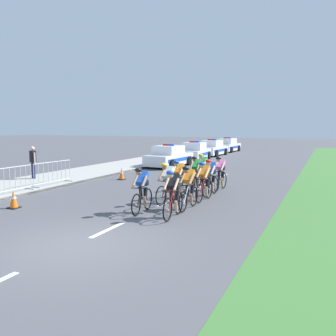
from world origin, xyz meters
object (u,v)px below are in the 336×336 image
object	(u,v)px
spectator_closest	(33,160)
cyclist_ninth	(203,169)
traffic_cone_mid	(14,199)
cyclist_third	(168,182)
crowd_barrier_front	(10,180)
cyclist_eighth	(211,177)
cyclist_second	(173,193)
police_car_second	(195,152)
cyclist_tenth	(220,173)
police_car_furthest	(227,146)
police_car_third	(212,149)
cyclist_lead	(142,189)
cyclist_fourth	(188,187)
cyclist_sixth	(204,180)
cyclist_seventh	(196,172)
police_car_nearest	(169,157)
traffic_cone_near	(122,174)
crowd_barrier_middle	(53,173)
cyclist_fifth	(179,178)

from	to	relation	value
spectator_closest	cyclist_ninth	bearing A→B (deg)	15.25
traffic_cone_mid	cyclist_third	bearing A→B (deg)	32.56
crowd_barrier_front	spectator_closest	size ratio (longest dim) A/B	1.39
cyclist_eighth	traffic_cone_mid	distance (m)	7.50
cyclist_second	police_car_second	distance (m)	19.32
cyclist_ninth	cyclist_tenth	bearing A→B (deg)	-42.51
police_car_furthest	cyclist_third	bearing A→B (deg)	-79.82
police_car_third	police_car_furthest	bearing A→B (deg)	90.00
police_car_third	cyclist_eighth	bearing A→B (deg)	-73.17
cyclist_lead	cyclist_fourth	world-z (taller)	same
cyclist_third	cyclist_tenth	bearing A→B (deg)	73.97
cyclist_lead	spectator_closest	distance (m)	9.37
cyclist_sixth	cyclist_second	bearing A→B (deg)	-91.28
police_car_second	cyclist_lead	bearing A→B (deg)	-75.52
spectator_closest	cyclist_fourth	bearing A→B (deg)	-16.34
police_car_furthest	traffic_cone_mid	world-z (taller)	police_car_furthest
cyclist_third	cyclist_fourth	bearing A→B (deg)	-29.98
cyclist_ninth	cyclist_tenth	size ratio (longest dim) A/B	1.00
cyclist_lead	cyclist_seventh	world-z (taller)	same
cyclist_sixth	cyclist_seventh	size ratio (longest dim) A/B	1.00
cyclist_lead	crowd_barrier_front	bearing A→B (deg)	176.96
cyclist_second	cyclist_fourth	bearing A→B (deg)	88.93
police_car_nearest	cyclist_fourth	bearing A→B (deg)	-63.39
cyclist_lead	traffic_cone_mid	world-z (taller)	cyclist_lead
traffic_cone_near	police_car_second	bearing A→B (deg)	91.00
cyclist_third	police_car_nearest	bearing A→B (deg)	113.49
police_car_second	crowd_barrier_middle	xyz separation A→B (m)	(-1.57, -15.33, -0.03)
cyclist_fourth	cyclist_ninth	distance (m)	5.32
crowd_barrier_front	traffic_cone_near	distance (m)	6.06
cyclist_tenth	cyclist_second	bearing A→B (deg)	-89.79
cyclist_second	cyclist_tenth	xyz separation A→B (m)	(-0.02, 5.39, 0.00)
cyclist_ninth	cyclist_sixth	bearing A→B (deg)	-70.77
cyclist_lead	cyclist_third	size ratio (longest dim) A/B	1.00
cyclist_fourth	crowd_barrier_front	bearing A→B (deg)	-174.32
crowd_barrier_middle	police_car_third	bearing A→B (deg)	85.59
crowd_barrier_front	traffic_cone_near	size ratio (longest dim) A/B	3.63
cyclist_fifth	crowd_barrier_front	bearing A→B (deg)	-158.67
crowd_barrier_front	cyclist_eighth	bearing A→B (deg)	24.53
cyclist_third	cyclist_fourth	world-z (taller)	same
police_car_third	crowd_barrier_front	size ratio (longest dim) A/B	1.93
cyclist_seventh	traffic_cone_near	size ratio (longest dim) A/B	2.69
cyclist_lead	cyclist_sixth	size ratio (longest dim) A/B	1.00
cyclist_second	crowd_barrier_middle	world-z (taller)	cyclist_second
cyclist_eighth	police_car_second	world-z (taller)	police_car_second
cyclist_second	cyclist_eighth	xyz separation A→B (m)	(-0.02, 3.94, 0.00)
cyclist_tenth	police_car_nearest	distance (m)	9.72
police_car_second	traffic_cone_mid	bearing A→B (deg)	-89.12
police_car_nearest	cyclist_fifth	bearing A→B (deg)	-64.31
cyclist_fifth	cyclist_eighth	xyz separation A→B (m)	(1.04, 0.90, 0.00)
cyclist_eighth	crowd_barrier_middle	bearing A→B (deg)	-173.33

